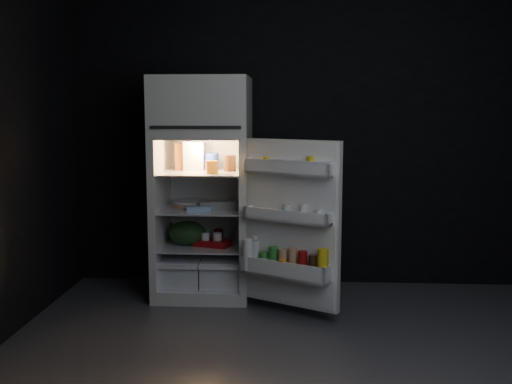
# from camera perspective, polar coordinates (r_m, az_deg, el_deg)

# --- Properties ---
(floor) EXTENTS (4.00, 3.40, 0.00)m
(floor) POSITION_cam_1_polar(r_m,az_deg,el_deg) (3.82, 5.03, -15.69)
(floor) COLOR #48484D
(floor) RESTS_ON ground
(wall_back) EXTENTS (4.00, 0.00, 2.70)m
(wall_back) POSITION_cam_1_polar(r_m,az_deg,el_deg) (5.20, 4.68, 5.95)
(wall_back) COLOR black
(wall_back) RESTS_ON ground
(wall_front) EXTENTS (4.00, 0.00, 2.70)m
(wall_front) POSITION_cam_1_polar(r_m,az_deg,el_deg) (1.81, 7.06, 2.26)
(wall_front) COLOR black
(wall_front) RESTS_ON ground
(refrigerator) EXTENTS (0.76, 0.71, 1.78)m
(refrigerator) POSITION_cam_1_polar(r_m,az_deg,el_deg) (4.90, -5.04, 1.20)
(refrigerator) COLOR white
(refrigerator) RESTS_ON ground
(fridge_door) EXTENTS (0.72, 0.51, 1.22)m
(fridge_door) POSITION_cam_1_polar(r_m,az_deg,el_deg) (4.34, 3.23, -3.37)
(fridge_door) COLOR white
(fridge_door) RESTS_ON ground
(milk_jug) EXTENTS (0.17, 0.17, 0.24)m
(milk_jug) POSITION_cam_1_polar(r_m,az_deg,el_deg) (4.94, -5.91, 3.46)
(milk_jug) COLOR white
(milk_jug) RESTS_ON refrigerator
(mayo_jar) EXTENTS (0.14, 0.14, 0.14)m
(mayo_jar) POSITION_cam_1_polar(r_m,az_deg,el_deg) (4.94, -4.22, 2.90)
(mayo_jar) COLOR #1F36AD
(mayo_jar) RESTS_ON refrigerator
(jam_jar) EXTENTS (0.10, 0.10, 0.13)m
(jam_jar) POSITION_cam_1_polar(r_m,az_deg,el_deg) (4.84, -2.48, 2.75)
(jam_jar) COLOR #311C0D
(jam_jar) RESTS_ON refrigerator
(amber_bottle) EXTENTS (0.10, 0.10, 0.22)m
(amber_bottle) POSITION_cam_1_polar(r_m,az_deg,el_deg) (4.97, -7.32, 3.35)
(amber_bottle) COLOR #C86820
(amber_bottle) RESTS_ON refrigerator
(small_carton) EXTENTS (0.10, 0.09, 0.10)m
(small_carton) POSITION_cam_1_polar(r_m,az_deg,el_deg) (4.69, -4.23, 2.38)
(small_carton) COLOR orange
(small_carton) RESTS_ON refrigerator
(egg_carton) EXTENTS (0.33, 0.17, 0.07)m
(egg_carton) POSITION_cam_1_polar(r_m,az_deg,el_deg) (4.79, -3.53, -1.28)
(egg_carton) COLOR gray
(egg_carton) RESTS_ON refrigerator
(pie) EXTENTS (0.36, 0.36, 0.04)m
(pie) POSITION_cam_1_polar(r_m,az_deg,el_deg) (4.97, -6.16, -1.15)
(pie) COLOR tan
(pie) RESTS_ON refrigerator
(flat_package) EXTENTS (0.20, 0.12, 0.04)m
(flat_package) POSITION_cam_1_polar(r_m,az_deg,el_deg) (4.74, -5.46, -1.60)
(flat_package) COLOR #92B8E1
(flat_package) RESTS_ON refrigerator
(wrapped_pkg) EXTENTS (0.13, 0.11, 0.05)m
(wrapped_pkg) POSITION_cam_1_polar(r_m,az_deg,el_deg) (5.04, -3.20, -0.95)
(wrapped_pkg) COLOR beige
(wrapped_pkg) RESTS_ON refrigerator
(produce_bag) EXTENTS (0.37, 0.34, 0.20)m
(produce_bag) POSITION_cam_1_polar(r_m,az_deg,el_deg) (4.92, -6.55, -3.89)
(produce_bag) COLOR #193815
(produce_bag) RESTS_ON refrigerator
(yogurt_tray) EXTENTS (0.32, 0.24, 0.05)m
(yogurt_tray) POSITION_cam_1_polar(r_m,az_deg,el_deg) (4.87, -4.17, -4.87)
(yogurt_tray) COLOR maroon
(yogurt_tray) RESTS_ON refrigerator
(small_can_red) EXTENTS (0.09, 0.09, 0.09)m
(small_can_red) POSITION_cam_1_polar(r_m,az_deg,el_deg) (5.11, -3.58, -4.03)
(small_can_red) COLOR maroon
(small_can_red) RESTS_ON refrigerator
(small_can_silver) EXTENTS (0.08, 0.08, 0.09)m
(small_can_silver) POSITION_cam_1_polar(r_m,az_deg,el_deg) (5.02, -1.82, -4.22)
(small_can_silver) COLOR silver
(small_can_silver) RESTS_ON refrigerator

